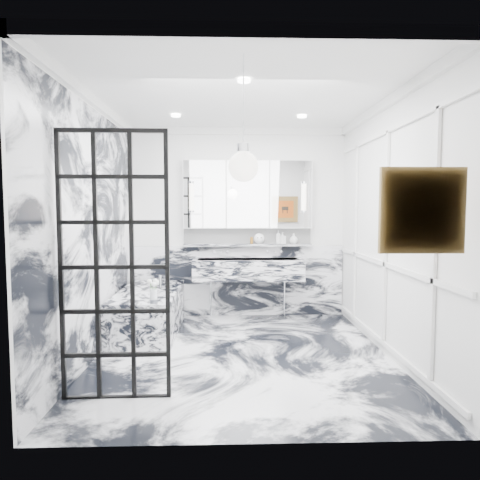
{
  "coord_description": "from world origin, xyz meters",
  "views": [
    {
      "loc": [
        -0.16,
        -4.61,
        1.61
      ],
      "look_at": [
        -0.0,
        0.5,
        1.23
      ],
      "focal_mm": 32.0,
      "sensor_mm": 36.0,
      "label": 1
    }
  ],
  "objects_px": {
    "crittall_door": "(114,267)",
    "trough_sink": "(248,269)",
    "mirror_cabinet": "(248,194)",
    "bathtub": "(149,311)"
  },
  "relations": [
    {
      "from": "crittall_door",
      "to": "trough_sink",
      "type": "height_order",
      "value": "crittall_door"
    },
    {
      "from": "mirror_cabinet",
      "to": "bathtub",
      "type": "height_order",
      "value": "mirror_cabinet"
    },
    {
      "from": "crittall_door",
      "to": "trough_sink",
      "type": "bearing_deg",
      "value": 63.49
    },
    {
      "from": "mirror_cabinet",
      "to": "bathtub",
      "type": "relative_size",
      "value": 1.15
    },
    {
      "from": "crittall_door",
      "to": "bathtub",
      "type": "xyz_separation_m",
      "value": [
        -0.07,
        1.94,
        -0.85
      ]
    },
    {
      "from": "trough_sink",
      "to": "mirror_cabinet",
      "type": "xyz_separation_m",
      "value": [
        -0.0,
        0.17,
        1.09
      ]
    },
    {
      "from": "crittall_door",
      "to": "mirror_cabinet",
      "type": "xyz_separation_m",
      "value": [
        1.25,
        2.77,
        0.7
      ]
    },
    {
      "from": "trough_sink",
      "to": "bathtub",
      "type": "xyz_separation_m",
      "value": [
        -1.33,
        -0.66,
        -0.45
      ]
    },
    {
      "from": "crittall_door",
      "to": "mirror_cabinet",
      "type": "bearing_deg",
      "value": 64.88
    },
    {
      "from": "mirror_cabinet",
      "to": "bathtub",
      "type": "distance_m",
      "value": 2.2
    }
  ]
}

